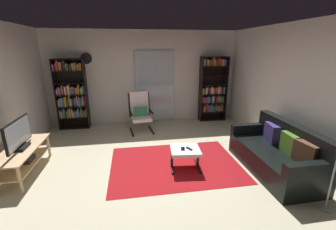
% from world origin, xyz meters
% --- Properties ---
extents(ground_plane, '(7.02, 7.02, 0.00)m').
position_xyz_m(ground_plane, '(0.00, 0.00, 0.00)').
color(ground_plane, '#BFB898').
extents(wall_back, '(5.60, 0.06, 2.60)m').
position_xyz_m(wall_back, '(0.00, 2.90, 1.30)').
color(wall_back, silver).
rests_on(wall_back, ground).
extents(wall_right, '(0.06, 6.00, 2.60)m').
position_xyz_m(wall_right, '(2.70, 0.00, 1.30)').
color(wall_right, silver).
rests_on(wall_right, ground).
extents(glass_door_panel, '(1.10, 0.01, 2.00)m').
position_xyz_m(glass_door_panel, '(0.30, 2.83, 1.05)').
color(glass_door_panel, silver).
extents(area_rug, '(2.40, 1.76, 0.01)m').
position_xyz_m(area_rug, '(0.37, 0.17, 0.00)').
color(area_rug, maroon).
rests_on(area_rug, ground).
extents(tv_stand, '(0.51, 1.35, 0.47)m').
position_xyz_m(tv_stand, '(-2.31, 0.32, 0.31)').
color(tv_stand, tan).
rests_on(tv_stand, ground).
extents(television, '(0.20, 0.84, 0.51)m').
position_xyz_m(television, '(-2.30, 0.32, 0.71)').
color(television, black).
rests_on(television, tv_stand).
extents(bookshelf_near_tv, '(0.77, 0.30, 1.86)m').
position_xyz_m(bookshelf_near_tv, '(-1.97, 2.61, 0.94)').
color(bookshelf_near_tv, black).
rests_on(bookshelf_near_tv, ground).
extents(bookshelf_near_sofa, '(0.79, 0.30, 1.88)m').
position_xyz_m(bookshelf_near_sofa, '(1.99, 2.69, 0.92)').
color(bookshelf_near_sofa, black).
rests_on(bookshelf_near_sofa, ground).
extents(leather_sofa, '(0.81, 1.78, 0.87)m').
position_xyz_m(leather_sofa, '(2.10, -0.34, 0.32)').
color(leather_sofa, black).
rests_on(leather_sofa, ground).
extents(lounge_armchair, '(0.63, 0.71, 1.02)m').
position_xyz_m(lounge_armchair, '(-0.18, 2.10, 0.53)').
color(lounge_armchair, black).
rests_on(lounge_armchair, ground).
extents(ottoman, '(0.57, 0.53, 0.38)m').
position_xyz_m(ottoman, '(0.52, 0.02, 0.31)').
color(ottoman, white).
rests_on(ottoman, ground).
extents(tv_remote, '(0.10, 0.15, 0.02)m').
position_xyz_m(tv_remote, '(0.59, -0.01, 0.39)').
color(tv_remote, black).
rests_on(tv_remote, ottoman).
extents(cell_phone, '(0.09, 0.15, 0.01)m').
position_xyz_m(cell_phone, '(0.48, 0.02, 0.38)').
color(cell_phone, black).
rests_on(cell_phone, ottoman).
extents(wall_clock, '(0.29, 0.03, 0.29)m').
position_xyz_m(wall_clock, '(-1.53, 2.82, 1.85)').
color(wall_clock, silver).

